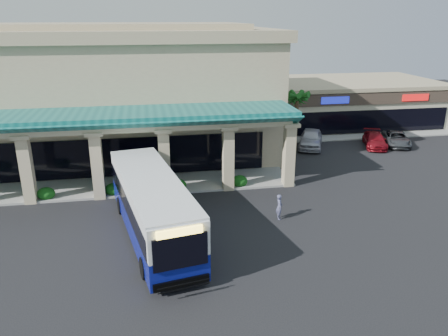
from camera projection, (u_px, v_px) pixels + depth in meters
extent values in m
plane|color=black|center=(220.00, 222.00, 26.64)|extent=(110.00, 110.00, 0.00)
imported|color=#4F5275|center=(279.00, 207.00, 26.83)|extent=(0.45, 0.63, 1.61)
imported|color=#B5B5C3|center=(311.00, 139.00, 41.59)|extent=(3.95, 5.51, 1.74)
imported|color=maroon|center=(375.00, 140.00, 41.84)|extent=(3.31, 4.98, 1.34)
imported|color=#3E4145|center=(396.00, 139.00, 42.38)|extent=(3.58, 5.17, 1.31)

